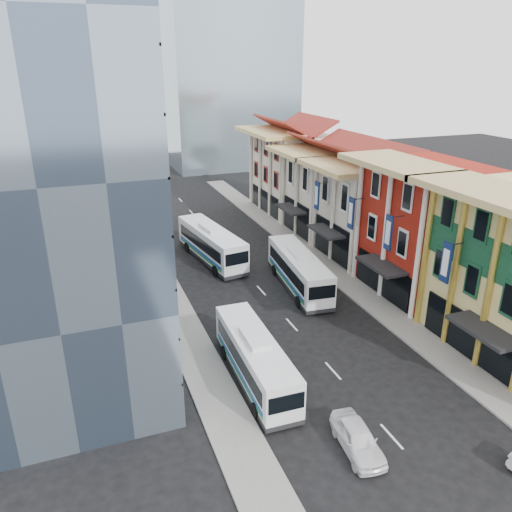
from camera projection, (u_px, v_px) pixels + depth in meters
name	position (u px, v px, depth m)	size (l,w,h in m)	color
ground	(402.00, 448.00, 28.05)	(200.00, 200.00, 0.00)	black
sidewalk_right	(340.00, 277.00, 49.96)	(3.00, 90.00, 0.15)	slate
sidewalk_left	(172.00, 304.00, 44.41)	(3.00, 90.00, 0.15)	slate
shophouse_red	(425.00, 230.00, 45.23)	(8.00, 10.00, 12.00)	maroon
shophouse_cream_near	(367.00, 212.00, 53.87)	(8.00, 9.00, 10.00)	beige
shophouse_cream_mid	(327.00, 193.00, 61.71)	(8.00, 9.00, 10.00)	beige
shophouse_cream_far	(292.00, 172.00, 70.67)	(8.00, 12.00, 11.00)	beige
office_tower	(43.00, 145.00, 33.54)	(12.00, 26.00, 30.00)	#44556B
office_block_far	(68.00, 185.00, 56.83)	(10.00, 18.00, 14.00)	gray
bus_left_near	(255.00, 358.00, 33.38)	(2.57, 10.96, 3.51)	silver
bus_left_far	(211.00, 243.00, 53.59)	(2.90, 12.38, 3.97)	silver
bus_right	(299.00, 270.00, 47.08)	(2.75, 11.76, 3.77)	white
sedan_left	(358.00, 438.00, 27.68)	(1.84, 4.55, 1.55)	white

